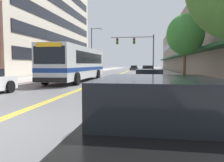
{
  "coord_description": "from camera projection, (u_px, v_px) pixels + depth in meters",
  "views": [
    {
      "loc": [
        4.19,
        -4.93,
        1.61
      ],
      "look_at": [
        -1.23,
        29.2,
        -1.08
      ],
      "focal_mm": 35.0,
      "sensor_mm": 36.0,
      "label": 1
    }
  ],
  "objects": [
    {
      "name": "ground_plane",
      "position": [
        125.0,
        72.0,
        42.06
      ],
      "size": [
        240.0,
        240.0,
        0.0
      ],
      "primitive_type": "plane",
      "color": "slate"
    },
    {
      "name": "sidewalk_left",
      "position": [
        87.0,
        72.0,
        43.22
      ],
      "size": [
        3.86,
        106.0,
        0.14
      ],
      "color": "#B2ADA5",
      "rests_on": "ground_plane"
    },
    {
      "name": "sidewalk_right",
      "position": [
        164.0,
        72.0,
        40.9
      ],
      "size": [
        3.86,
        106.0,
        0.14
      ],
      "color": "#B2ADA5",
      "rests_on": "ground_plane"
    },
    {
      "name": "centre_line",
      "position": [
        125.0,
        72.0,
        42.06
      ],
      "size": [
        0.34,
        106.0,
        0.01
      ],
      "color": "yellow",
      "rests_on": "ground_plane"
    },
    {
      "name": "office_tower_left",
      "position": [
        29.0,
        7.0,
        36.82
      ],
      "size": [
        12.08,
        30.94,
        22.5
      ],
      "color": "beige",
      "rests_on": "ground_plane"
    },
    {
      "name": "storefront_row_right",
      "position": [
        199.0,
        46.0,
        39.56
      ],
      "size": [
        9.1,
        68.0,
        9.89
      ],
      "color": "gray",
      "rests_on": "ground_plane"
    },
    {
      "name": "city_bus",
      "position": [
        77.0,
        63.0,
        20.69
      ],
      "size": [
        2.86,
        12.01,
        3.1
      ],
      "color": "silver",
      "rests_on": "ground_plane"
    },
    {
      "name": "car_dark_grey_parked_left_near",
      "position": [
        95.0,
        70.0,
        36.27
      ],
      "size": [
        2.03,
        4.55,
        1.29
      ],
      "color": "#38383D",
      "rests_on": "ground_plane"
    },
    {
      "name": "car_black_parked_right_foreground",
      "position": [
        158.0,
        137.0,
        2.82
      ],
      "size": [
        2.03,
        4.51,
        1.43
      ],
      "color": "black",
      "rests_on": "ground_plane"
    },
    {
      "name": "car_champagne_parked_right_mid",
      "position": [
        148.0,
        70.0,
        34.04
      ],
      "size": [
        2.09,
        4.42,
        1.39
      ],
      "color": "beige",
      "rests_on": "ground_plane"
    },
    {
      "name": "car_silver_parked_right_far",
      "position": [
        147.0,
        69.0,
        41.77
      ],
      "size": [
        2.2,
        4.81,
        1.31
      ],
      "color": "#B7B7BC",
      "rests_on": "ground_plane"
    },
    {
      "name": "car_slate_blue_parked_right_end",
      "position": [
        149.0,
        81.0,
        12.83
      ],
      "size": [
        1.99,
        4.57,
        1.31
      ],
      "color": "#475675",
      "rests_on": "ground_plane"
    },
    {
      "name": "car_charcoal_moving_lead",
      "position": [
        134.0,
        68.0,
        57.63
      ],
      "size": [
        2.07,
        4.77,
        1.24
      ],
      "color": "#232328",
      "rests_on": "ground_plane"
    },
    {
      "name": "traffic_signal_mast",
      "position": [
        138.0,
        46.0,
        34.43
      ],
      "size": [
        6.8,
        0.38,
        6.2
      ],
      "color": "#47474C",
      "rests_on": "ground_plane"
    },
    {
      "name": "street_lamp_left_far",
      "position": [
        93.0,
        46.0,
        37.8
      ],
      "size": [
        2.1,
        0.28,
        7.85
      ],
      "color": "#47474C",
      "rests_on": "ground_plane"
    },
    {
      "name": "street_tree_right_mid",
      "position": [
        185.0,
        35.0,
        17.63
      ],
      "size": [
        2.99,
        2.99,
        5.49
      ],
      "color": "brown",
      "rests_on": "sidewalk_right"
    },
    {
      "name": "fire_hydrant",
      "position": [
        169.0,
        77.0,
        17.33
      ],
      "size": [
        0.3,
        0.22,
        0.86
      ],
      "color": "#B7B7BC",
      "rests_on": "sidewalk_right"
    }
  ]
}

